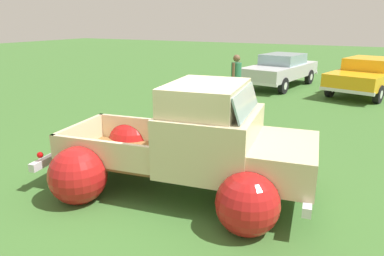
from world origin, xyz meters
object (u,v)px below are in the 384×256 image
at_px(vintage_pickup_truck, 196,151).
at_px(show_car_0, 281,69).
at_px(show_car_1, 368,74).
at_px(spectator_0, 236,78).

xyz_separation_m(vintage_pickup_truck, show_car_0, (-1.28, 10.93, 0.03)).
relative_size(show_car_0, show_car_1, 0.96).
distance_m(show_car_0, show_car_1, 3.52).
bearing_deg(vintage_pickup_truck, show_car_0, 88.56).
distance_m(vintage_pickup_truck, show_car_1, 11.08).
height_order(vintage_pickup_truck, show_car_1, vintage_pickup_truck).
height_order(show_car_1, spectator_0, spectator_0).
bearing_deg(show_car_0, show_car_1, 98.75).
xyz_separation_m(show_car_0, show_car_1, (3.51, -0.08, 0.00)).
relative_size(vintage_pickup_truck, show_car_1, 0.96).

